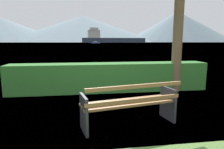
% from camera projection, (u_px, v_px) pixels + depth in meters
% --- Properties ---
extents(ground_plane, '(1400.00, 1400.00, 0.00)m').
position_uv_depth(ground_plane, '(128.00, 124.00, 3.90)').
color(ground_plane, '#4C6B33').
extents(water_surface, '(620.00, 620.00, 0.00)m').
position_uv_depth(water_surface, '(83.00, 43.00, 305.67)').
color(water_surface, '#6B8EA3').
rests_on(water_surface, ground_plane).
extents(park_bench, '(1.93, 0.93, 0.87)m').
position_uv_depth(park_bench, '(130.00, 104.00, 3.78)').
color(park_bench, olive).
rests_on(park_bench, ground_plane).
extents(hedge_row, '(6.41, 0.73, 0.92)m').
position_uv_depth(hedge_row, '(110.00, 77.00, 6.51)').
color(hedge_row, '#2D6B28').
rests_on(hedge_row, ground_plane).
extents(cargo_ship_large, '(100.48, 21.89, 22.47)m').
position_uv_depth(cargo_ship_large, '(109.00, 39.00, 311.92)').
color(cargo_ship_large, '#2D384C').
rests_on(cargo_ship_large, water_surface).
extents(fishing_boat_near, '(8.31, 6.13, 1.68)m').
position_uv_depth(fishing_boat_near, '(96.00, 43.00, 189.76)').
color(fishing_boat_near, '#335693').
rests_on(fishing_boat_near, water_surface).
extents(distant_hills, '(830.35, 443.01, 89.46)m').
position_uv_depth(distant_hills, '(90.00, 29.00, 568.68)').
color(distant_hills, slate).
rests_on(distant_hills, ground_plane).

